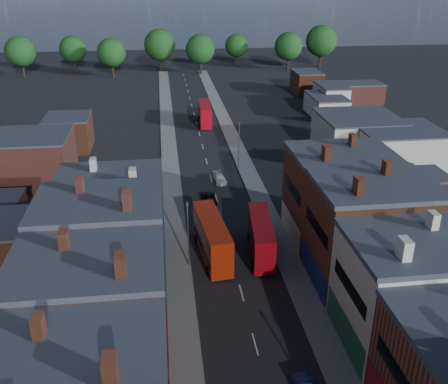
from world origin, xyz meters
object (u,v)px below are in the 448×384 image
object	(u,v)px
bus_0	(212,237)
car_3	(219,178)
bus_1	(261,237)
bus_2	(205,113)
car_2	(209,199)

from	to	relation	value
bus_0	car_3	world-z (taller)	bus_0
bus_0	bus_1	bearing A→B (deg)	-7.66
car_3	bus_2	bearing A→B (deg)	82.94
car_2	car_3	distance (m)	7.97
car_2	bus_1	bearing A→B (deg)	-75.85
car_2	car_3	xyz separation A→B (m)	(2.40, 7.60, 0.02)
bus_0	bus_2	world-z (taller)	bus_0
bus_0	bus_2	xyz separation A→B (m)	(4.17, 55.33, -0.16)
bus_0	car_3	distance (m)	22.98
bus_1	car_3	world-z (taller)	bus_1
bus_2	car_2	size ratio (longest dim) A/B	2.49
bus_2	bus_0	bearing A→B (deg)	-92.35
bus_1	bus_2	distance (m)	55.54
bus_2	car_2	bearing A→B (deg)	-92.34
bus_0	bus_1	distance (m)	5.84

